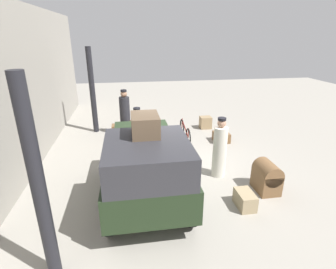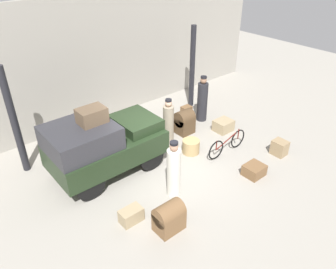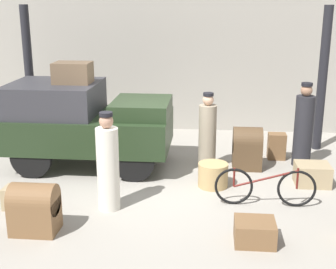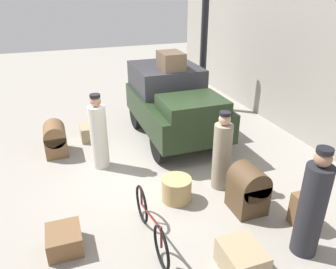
{
  "view_description": "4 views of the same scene",
  "coord_description": "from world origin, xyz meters",
  "px_view_note": "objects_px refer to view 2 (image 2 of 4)",
  "views": [
    {
      "loc": [
        -6.78,
        1.31,
        3.65
      ],
      "look_at": [
        0.2,
        0.2,
        0.95
      ],
      "focal_mm": 28.0,
      "sensor_mm": 36.0,
      "label": 1
    },
    {
      "loc": [
        -5.21,
        -6.23,
        6.06
      ],
      "look_at": [
        0.2,
        0.2,
        0.95
      ],
      "focal_mm": 35.0,
      "sensor_mm": 36.0,
      "label": 2
    },
    {
      "loc": [
        0.99,
        -8.15,
        3.4
      ],
      "look_at": [
        0.2,
        0.2,
        0.95
      ],
      "focal_mm": 50.0,
      "sensor_mm": 36.0,
      "label": 3
    },
    {
      "loc": [
        5.8,
        -1.78,
        3.74
      ],
      "look_at": [
        0.2,
        0.2,
        0.95
      ],
      "focal_mm": 35.0,
      "sensor_mm": 36.0,
      "label": 4
    }
  ],
  "objects_px": {
    "trunk_barrel_dark": "(169,217)",
    "suitcase_black_upright": "(223,125)",
    "truck": "(102,144)",
    "trunk_umber_medium": "(279,148)",
    "trunk_large_brown": "(254,170)",
    "trunk_wicker_pale": "(186,113)",
    "porter_with_bicycle": "(168,123)",
    "bicycle": "(227,144)",
    "conductor_in_dark_uniform": "(202,100)",
    "suitcase_tan_flat": "(131,215)",
    "porter_carrying_trunk": "(174,171)",
    "suitcase_small_leather": "(184,122)",
    "wicker_basket": "(191,146)",
    "trunk_on_truck_roof": "(92,116)"
  },
  "relations": [
    {
      "from": "trunk_large_brown",
      "to": "trunk_wicker_pale",
      "type": "relative_size",
      "value": 1.02
    },
    {
      "from": "trunk_umber_medium",
      "to": "truck",
      "type": "bearing_deg",
      "value": 149.3
    },
    {
      "from": "conductor_in_dark_uniform",
      "to": "trunk_barrel_dark",
      "type": "height_order",
      "value": "conductor_in_dark_uniform"
    },
    {
      "from": "wicker_basket",
      "to": "trunk_barrel_dark",
      "type": "xyz_separation_m",
      "value": [
        -2.66,
        -2.04,
        0.17
      ]
    },
    {
      "from": "porter_carrying_trunk",
      "to": "trunk_umber_medium",
      "type": "xyz_separation_m",
      "value": [
        3.83,
        -0.78,
        -0.52
      ]
    },
    {
      "from": "trunk_umber_medium",
      "to": "suitcase_black_upright",
      "type": "distance_m",
      "value": 2.19
    },
    {
      "from": "trunk_wicker_pale",
      "to": "trunk_barrel_dark",
      "type": "distance_m",
      "value": 5.52
    },
    {
      "from": "trunk_wicker_pale",
      "to": "suitcase_small_leather",
      "type": "relative_size",
      "value": 0.66
    },
    {
      "from": "conductor_in_dark_uniform",
      "to": "trunk_wicker_pale",
      "type": "height_order",
      "value": "conductor_in_dark_uniform"
    },
    {
      "from": "trunk_wicker_pale",
      "to": "suitcase_small_leather",
      "type": "xyz_separation_m",
      "value": [
        -0.69,
        -0.63,
        0.15
      ]
    },
    {
      "from": "bicycle",
      "to": "porter_with_bicycle",
      "type": "bearing_deg",
      "value": 119.98
    },
    {
      "from": "suitcase_small_leather",
      "to": "trunk_large_brown",
      "type": "bearing_deg",
      "value": -91.64
    },
    {
      "from": "suitcase_small_leather",
      "to": "wicker_basket",
      "type": "bearing_deg",
      "value": -122.77
    },
    {
      "from": "conductor_in_dark_uniform",
      "to": "trunk_on_truck_roof",
      "type": "xyz_separation_m",
      "value": [
        -4.71,
        -0.44,
        1.15
      ]
    },
    {
      "from": "porter_carrying_trunk",
      "to": "suitcase_tan_flat",
      "type": "height_order",
      "value": "porter_carrying_trunk"
    },
    {
      "from": "suitcase_tan_flat",
      "to": "suitcase_small_leather",
      "type": "height_order",
      "value": "suitcase_small_leather"
    },
    {
      "from": "conductor_in_dark_uniform",
      "to": "suitcase_small_leather",
      "type": "distance_m",
      "value": 1.25
    },
    {
      "from": "truck",
      "to": "bicycle",
      "type": "xyz_separation_m",
      "value": [
        3.53,
        -1.68,
        -0.64
      ]
    },
    {
      "from": "truck",
      "to": "wicker_basket",
      "type": "bearing_deg",
      "value": -19.07
    },
    {
      "from": "wicker_basket",
      "to": "trunk_wicker_pale",
      "type": "relative_size",
      "value": 0.97
    },
    {
      "from": "trunk_barrel_dark",
      "to": "trunk_on_truck_roof",
      "type": "xyz_separation_m",
      "value": [
        -0.2,
        2.96,
        1.57
      ]
    },
    {
      "from": "truck",
      "to": "suitcase_tan_flat",
      "type": "distance_m",
      "value": 2.37
    },
    {
      "from": "trunk_large_brown",
      "to": "trunk_umber_medium",
      "type": "distance_m",
      "value": 1.51
    },
    {
      "from": "trunk_on_truck_roof",
      "to": "trunk_large_brown",
      "type": "bearing_deg",
      "value": -40.7
    },
    {
      "from": "suitcase_tan_flat",
      "to": "trunk_umber_medium",
      "type": "xyz_separation_m",
      "value": [
        5.31,
        -0.66,
        0.06
      ]
    },
    {
      "from": "bicycle",
      "to": "porter_with_bicycle",
      "type": "height_order",
      "value": "porter_with_bicycle"
    },
    {
      "from": "trunk_large_brown",
      "to": "trunk_wicker_pale",
      "type": "xyz_separation_m",
      "value": [
        0.78,
        3.77,
        0.12
      ]
    },
    {
      "from": "truck",
      "to": "trunk_umber_medium",
      "type": "xyz_separation_m",
      "value": [
        4.76,
        -2.83,
        -0.73
      ]
    },
    {
      "from": "bicycle",
      "to": "wicker_basket",
      "type": "xyz_separation_m",
      "value": [
        -0.88,
        0.76,
        -0.11
      ]
    },
    {
      "from": "truck",
      "to": "suitcase_tan_flat",
      "type": "bearing_deg",
      "value": -104.2
    },
    {
      "from": "trunk_on_truck_roof",
      "to": "suitcase_small_leather",
      "type": "bearing_deg",
      "value": 2.59
    },
    {
      "from": "bicycle",
      "to": "porter_carrying_trunk",
      "type": "distance_m",
      "value": 2.66
    },
    {
      "from": "porter_with_bicycle",
      "to": "trunk_wicker_pale",
      "type": "height_order",
      "value": "porter_with_bicycle"
    },
    {
      "from": "trunk_large_brown",
      "to": "suitcase_small_leather",
      "type": "height_order",
      "value": "suitcase_small_leather"
    },
    {
      "from": "trunk_wicker_pale",
      "to": "trunk_barrel_dark",
      "type": "relative_size",
      "value": 0.74
    },
    {
      "from": "porter_carrying_trunk",
      "to": "trunk_large_brown",
      "type": "distance_m",
      "value": 2.58
    },
    {
      "from": "porter_carrying_trunk",
      "to": "suitcase_small_leather",
      "type": "height_order",
      "value": "porter_carrying_trunk"
    },
    {
      "from": "trunk_barrel_dark",
      "to": "suitcase_tan_flat",
      "type": "relative_size",
      "value": 1.38
    },
    {
      "from": "porter_with_bicycle",
      "to": "trunk_umber_medium",
      "type": "distance_m",
      "value": 3.68
    },
    {
      "from": "trunk_barrel_dark",
      "to": "suitcase_tan_flat",
      "type": "height_order",
      "value": "trunk_barrel_dark"
    },
    {
      "from": "wicker_basket",
      "to": "conductor_in_dark_uniform",
      "type": "distance_m",
      "value": 2.37
    },
    {
      "from": "truck",
      "to": "porter_with_bicycle",
      "type": "xyz_separation_m",
      "value": [
        2.53,
        0.06,
        -0.25
      ]
    },
    {
      "from": "porter_carrying_trunk",
      "to": "trunk_large_brown",
      "type": "height_order",
      "value": "porter_carrying_trunk"
    },
    {
      "from": "trunk_barrel_dark",
      "to": "suitcase_black_upright",
      "type": "height_order",
      "value": "trunk_barrel_dark"
    },
    {
      "from": "conductor_in_dark_uniform",
      "to": "suitcase_small_leather",
      "type": "relative_size",
      "value": 2.02
    },
    {
      "from": "bicycle",
      "to": "conductor_in_dark_uniform",
      "type": "distance_m",
      "value": 2.39
    },
    {
      "from": "suitcase_tan_flat",
      "to": "suitcase_black_upright",
      "type": "relative_size",
      "value": 0.89
    },
    {
      "from": "porter_with_bicycle",
      "to": "suitcase_black_upright",
      "type": "relative_size",
      "value": 2.51
    },
    {
      "from": "bicycle",
      "to": "trunk_wicker_pale",
      "type": "distance_m",
      "value": 2.53
    },
    {
      "from": "porter_carrying_trunk",
      "to": "trunk_barrel_dark",
      "type": "relative_size",
      "value": 2.14
    }
  ]
}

